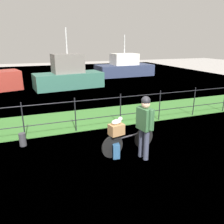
# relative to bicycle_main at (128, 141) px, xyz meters

# --- Properties ---
(ground_plane) EXTENTS (60.00, 60.00, 0.00)m
(ground_plane) POSITION_rel_bicycle_main_xyz_m (-0.24, -0.41, -0.34)
(ground_plane) COLOR #9E9993
(grass_strip) EXTENTS (27.00, 2.40, 0.03)m
(grass_strip) POSITION_rel_bicycle_main_xyz_m (-0.24, 3.11, -0.32)
(grass_strip) COLOR #38702D
(grass_strip) RESTS_ON ground
(harbor_water) EXTENTS (30.00, 30.00, 0.00)m
(harbor_water) POSITION_rel_bicycle_main_xyz_m (-0.24, 10.56, -0.33)
(harbor_water) COLOR #426684
(harbor_water) RESTS_ON ground
(iron_fence) EXTENTS (18.04, 0.04, 1.20)m
(iron_fence) POSITION_rel_bicycle_main_xyz_m (-0.24, 1.97, 0.35)
(iron_fence) COLOR black
(iron_fence) RESTS_ON ground
(bicycle_main) EXTENTS (1.67, 0.38, 0.63)m
(bicycle_main) POSITION_rel_bicycle_main_xyz_m (0.00, 0.00, 0.00)
(bicycle_main) COLOR black
(bicycle_main) RESTS_ON ground
(wooden_crate) EXTENTS (0.42, 0.33, 0.29)m
(wooden_crate) POSITION_rel_bicycle_main_xyz_m (-0.38, -0.08, 0.44)
(wooden_crate) COLOR olive
(wooden_crate) RESTS_ON bicycle_main
(terrier_dog) EXTENTS (0.32, 0.19, 0.18)m
(terrier_dog) POSITION_rel_bicycle_main_xyz_m (-0.36, -0.07, 0.66)
(terrier_dog) COLOR silver
(terrier_dog) RESTS_ON wooden_crate
(cyclist_person) EXTENTS (0.33, 0.53, 1.68)m
(cyclist_person) POSITION_rel_bicycle_main_xyz_m (0.26, -0.41, 0.67)
(cyclist_person) COLOR #383D51
(cyclist_person) RESTS_ON ground
(backpack_on_paving) EXTENTS (0.22, 0.30, 0.40)m
(backpack_on_paving) POSITION_rel_bicycle_main_xyz_m (-0.42, -0.11, -0.14)
(backpack_on_paving) COLOR #28517A
(backpack_on_paving) RESTS_ON ground
(mooring_bollard) EXTENTS (0.20, 0.20, 0.39)m
(mooring_bollard) POSITION_rel_bicycle_main_xyz_m (-2.74, 1.47, -0.14)
(mooring_bollard) COLOR #38383D
(mooring_bollard) RESTS_ON ground
(moored_boat_near) EXTENTS (4.63, 2.36, 3.82)m
(moored_boat_near) POSITION_rel_bicycle_main_xyz_m (0.04, 9.66, 0.47)
(moored_boat_near) COLOR #336656
(moored_boat_near) RESTS_ON ground
(moored_boat_far) EXTENTS (5.15, 2.53, 3.57)m
(moored_boat_far) POSITION_rel_bicycle_main_xyz_m (5.74, 13.50, 0.39)
(moored_boat_far) COLOR #2D3856
(moored_boat_far) RESTS_ON ground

